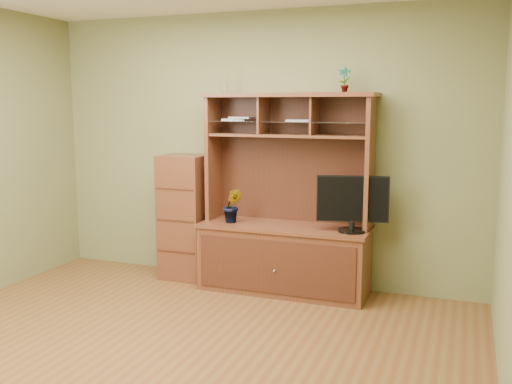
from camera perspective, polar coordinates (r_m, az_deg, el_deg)
The scene contains 8 objects.
room at distance 3.95m, azimuth -9.84°, elevation 2.17°, with size 4.54×4.04×2.74m.
media_hutch at distance 5.51m, azimuth 2.91°, elevation -4.58°, with size 1.66×0.61×1.90m.
monitor at distance 5.19m, azimuth 9.62°, elevation -1.03°, with size 0.64×0.25×0.51m.
orchid_plant at distance 5.55m, azimuth -2.35°, elevation -1.36°, with size 0.19×0.15×0.34m, color #2A561D.
top_plant at distance 5.31m, azimuth 8.83°, elevation 11.05°, with size 0.12×0.08×0.23m, color #3D6E26.
reed_diffuser at distance 5.67m, azimuth -3.13°, elevation 10.87°, with size 0.05×0.05×0.26m.
magazines at distance 5.54m, azimuth 0.03°, elevation 7.28°, with size 0.90×0.22×0.04m.
side_cabinet at distance 5.94m, azimuth -7.12°, elevation -2.48°, with size 0.46×0.42×1.28m.
Camera 1 is at (1.99, -3.38, 1.80)m, focal length 40.00 mm.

